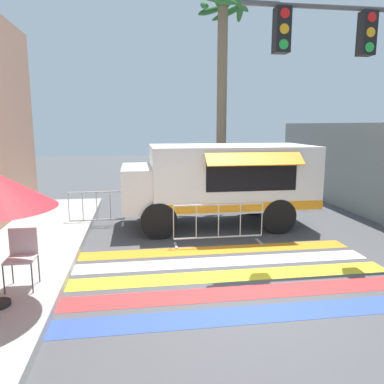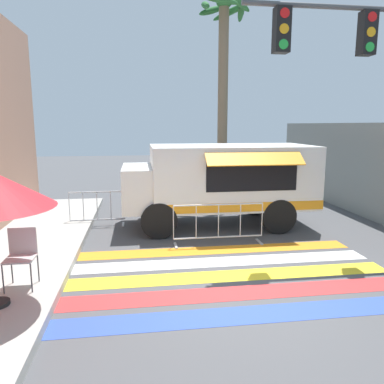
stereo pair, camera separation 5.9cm
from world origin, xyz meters
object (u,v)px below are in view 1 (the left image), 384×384
object	(u,v)px
food_truck	(216,178)
folding_chair	(22,252)
traffic_signal_pole	(366,67)
barricade_front	(218,224)
barricade_side	(97,210)
palm_tree	(222,65)

from	to	relation	value
food_truck	folding_chair	xyz separation A→B (m)	(-4.21, -3.97, -0.60)
traffic_signal_pole	barricade_front	size ratio (longest dim) A/B	2.63
folding_chair	barricade_side	world-z (taller)	folding_chair
traffic_signal_pole	barricade_side	xyz separation A→B (m)	(-6.16, 2.92, -3.65)
food_truck	barricade_side	bearing A→B (deg)	173.34
barricade_side	palm_tree	world-z (taller)	palm_tree
palm_tree	food_truck	bearing A→B (deg)	-104.76
traffic_signal_pole	barricade_side	size ratio (longest dim) A/B	3.73
folding_chair	palm_tree	xyz separation A→B (m)	(5.22, 7.80, 4.30)
folding_chair	barricade_side	bearing A→B (deg)	77.56
barricade_front	palm_tree	world-z (taller)	palm_tree
barricade_front	barricade_side	size ratio (longest dim) A/B	1.42
barricade_side	folding_chair	bearing A→B (deg)	-100.33
folding_chair	traffic_signal_pole	bearing A→B (deg)	9.67
food_truck	folding_chair	size ratio (longest dim) A/B	5.36
traffic_signal_pole	folding_chair	world-z (taller)	traffic_signal_pole
food_truck	barricade_side	xyz separation A→B (m)	(-3.41, 0.40, -0.89)
folding_chair	barricade_side	distance (m)	4.45
traffic_signal_pole	barricade_front	bearing A→B (deg)	166.28
food_truck	traffic_signal_pole	xyz separation A→B (m)	(2.75, -2.52, 2.76)
barricade_side	barricade_front	bearing A→B (deg)	-35.01
food_truck	palm_tree	bearing A→B (deg)	75.24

